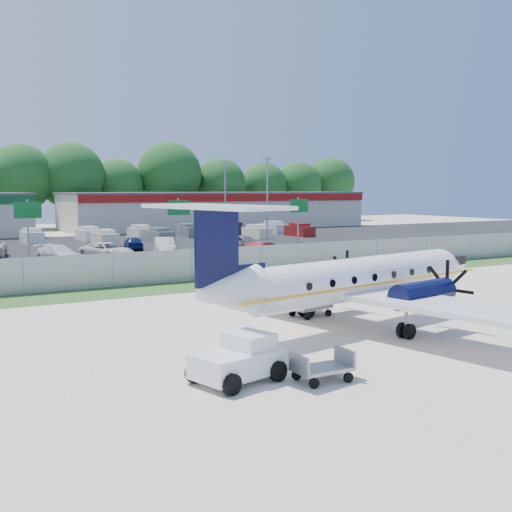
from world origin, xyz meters
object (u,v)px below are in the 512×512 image
baggage_cart_near (310,307)px  baggage_cart_far (322,367)px  pushback_tug (239,359)px  aircraft (354,279)px

baggage_cart_near → baggage_cart_far: 9.79m
pushback_tug → baggage_cart_far: size_ratio=1.64×
baggage_cart_near → aircraft: bearing=-82.7°
aircraft → baggage_cart_far: 8.09m
pushback_tug → baggage_cart_near: 10.20m
pushback_tug → baggage_cart_far: bearing=-30.5°
pushback_tug → baggage_cart_far: pushback_tug is taller
aircraft → pushback_tug: (-7.79, -4.30, -1.33)m
pushback_tug → baggage_cart_far: (2.14, -1.26, -0.25)m
baggage_cart_near → baggage_cart_far: bearing=-122.9°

